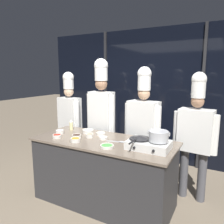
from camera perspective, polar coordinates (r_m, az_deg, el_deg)
name	(u,v)px	position (r m, az deg, el deg)	size (l,w,h in m)	color
ground_plane	(104,201)	(3.39, -2.17, -22.26)	(24.00, 24.00, 0.00)	#7F705B
window_wall_back	(149,96)	(4.61, 9.71, 4.18)	(4.81, 0.09, 2.70)	black
demo_counter	(104,171)	(3.17, -2.22, -15.23)	(1.95, 0.83, 0.91)	#2D2D30
portable_stove	(149,145)	(2.69, 9.58, -8.37)	(0.50, 0.36, 0.11)	silver
frying_pan	(140,137)	(2.70, 7.26, -6.59)	(0.26, 0.45, 0.04)	#232326
stock_pot	(159,136)	(2.62, 12.06, -6.12)	(0.26, 0.23, 0.13)	#B7BABF
squeeze_bottle_oil	(71,125)	(3.56, -10.61, -3.40)	(0.05, 0.05, 0.17)	beige
prep_bowl_noodles	(101,133)	(3.24, -2.97, -5.63)	(0.14, 0.14, 0.04)	silver
prep_bowl_carrots	(75,140)	(2.95, -9.51, -7.14)	(0.13, 0.13, 0.05)	silver
prep_bowl_garlic	(88,131)	(3.35, -6.30, -4.96)	(0.17, 0.17, 0.05)	silver
prep_bowl_rice	(60,132)	(3.39, -13.47, -4.99)	(0.12, 0.12, 0.05)	silver
prep_bowl_soy_glaze	(77,136)	(3.11, -9.26, -6.26)	(0.13, 0.13, 0.05)	silver
prep_bowl_bean_sprouts	(103,138)	(3.03, -2.30, -6.73)	(0.12, 0.12, 0.04)	silver
prep_bowl_chili_flakes	(57,136)	(3.19, -14.17, -6.06)	(0.12, 0.12, 0.05)	silver
prep_bowl_scallions	(107,146)	(2.70, -1.33, -8.88)	(0.17, 0.17, 0.04)	silver
prep_bowl_mushrooms	(90,135)	(3.12, -5.88, -6.10)	(0.10, 0.10, 0.05)	silver
serving_spoon_slotted	(119,142)	(2.91, 1.96, -7.76)	(0.26, 0.09, 0.02)	#B2B5BA
chef_head	(69,114)	(4.17, -11.06, -0.55)	(0.56, 0.28, 1.84)	#4C4C51
chef_sous	(101,109)	(3.64, -2.80, 0.70)	(0.53, 0.24, 2.05)	#2D3856
chef_line	(143,122)	(3.40, 8.13, -2.60)	(0.61, 0.32, 1.91)	#2D3856
chef_pastry	(195,131)	(3.27, 20.98, -4.69)	(0.60, 0.28, 1.83)	#4C4C51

